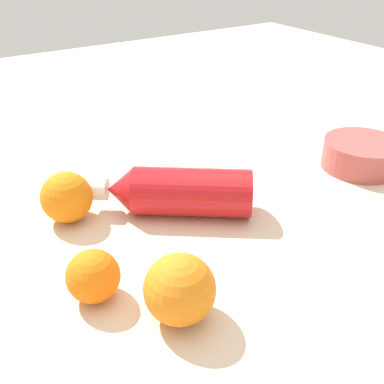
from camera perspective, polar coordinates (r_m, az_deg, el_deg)
ground_plane at (r=0.72m, az=1.51°, el=-3.18°), size 2.40×2.40×0.00m
water_bottle at (r=0.71m, az=-1.94°, el=0.06°), size 0.19×0.24×0.08m
orange_0 at (r=0.53m, az=-1.55°, el=-12.06°), size 0.08×0.08×0.08m
orange_1 at (r=0.72m, az=-15.40°, el=-0.63°), size 0.08×0.08×0.08m
orange_2 at (r=0.57m, az=-12.26°, el=-10.23°), size 0.07×0.07×0.07m
ceramic_bowl at (r=0.91m, az=20.40°, el=4.41°), size 0.14×0.14×0.05m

